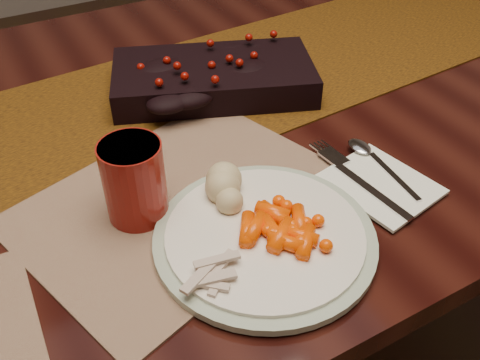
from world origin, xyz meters
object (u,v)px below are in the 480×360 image
dinner_plate (265,236)px  napkin (380,184)px  placemat_main (181,200)px  baby_carrots (279,228)px  mashed_potatoes (224,187)px  centerpiece (213,73)px  red_cup (134,181)px  dining_table (191,262)px  turkey_shreds (214,275)px

dinner_plate → napkin: 0.20m
placemat_main → napkin: (0.26, -0.11, 0.00)m
placemat_main → baby_carrots: baby_carrots is taller
placemat_main → mashed_potatoes: size_ratio=5.00×
centerpiece → dinner_plate: bearing=-107.3°
red_cup → mashed_potatoes: bearing=-25.2°
mashed_potatoes → placemat_main: bearing=133.0°
dining_table → baby_carrots: bearing=-92.1°
mashed_potatoes → turkey_shreds: bearing=-123.0°
dining_table → centerpiece: size_ratio=5.20×
turkey_shreds → centerpiece: bearing=63.1°
dining_table → napkin: size_ratio=12.58×
dining_table → dinner_plate: dinner_plate is taller
dinner_plate → dining_table: bearing=85.6°
placemat_main → turkey_shreds: turkey_shreds is taller
red_cup → dinner_plate: bearing=-46.5°
baby_carrots → placemat_main: bearing=118.4°
centerpiece → napkin: centerpiece is taller
mashed_potatoes → red_cup: (-0.10, 0.05, 0.02)m
placemat_main → baby_carrots: bearing=-79.4°
mashed_potatoes → red_cup: red_cup is taller
centerpiece → placemat_main: (-0.17, -0.24, -0.04)m
red_cup → napkin: bearing=-19.7°
placemat_main → napkin: size_ratio=2.94×
centerpiece → red_cup: bearing=-134.5°
mashed_potatoes → baby_carrots: bearing=-71.7°
baby_carrots → dinner_plate: bearing=141.0°
centerpiece → baby_carrots: bearing=-104.9°
baby_carrots → turkey_shreds: bearing=-166.2°
napkin → placemat_main: bearing=146.0°
mashed_potatoes → napkin: size_ratio=0.59×
dinner_plate → napkin: bearing=3.5°
dining_table → turkey_shreds: bearing=-107.6°
placemat_main → dinner_plate: (0.06, -0.12, 0.01)m
dining_table → red_cup: 0.50m
baby_carrots → red_cup: bearing=134.1°
centerpiece → napkin: 0.36m
dining_table → placemat_main: (-0.09, -0.20, 0.38)m
placemat_main → napkin: bearing=-41.4°
centerpiece → turkey_shreds: (-0.20, -0.40, -0.01)m
turkey_shreds → red_cup: red_cup is taller
dinner_plate → centerpiece: bearing=72.7°
centerpiece → napkin: bearing=-76.3°
dining_table → baby_carrots: baby_carrots is taller
dinner_plate → napkin: (0.20, 0.01, -0.01)m
turkey_shreds → red_cup: bearing=100.4°
dining_table → placemat_main: placemat_main is taller
centerpiece → turkey_shreds: centerpiece is taller
dining_table → napkin: (0.17, -0.31, 0.38)m
centerpiece → placemat_main: 0.30m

